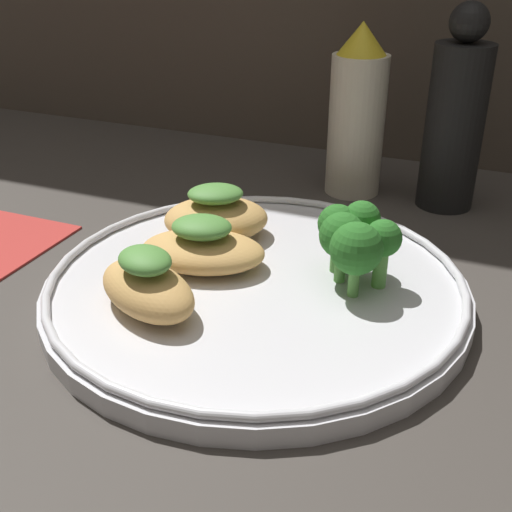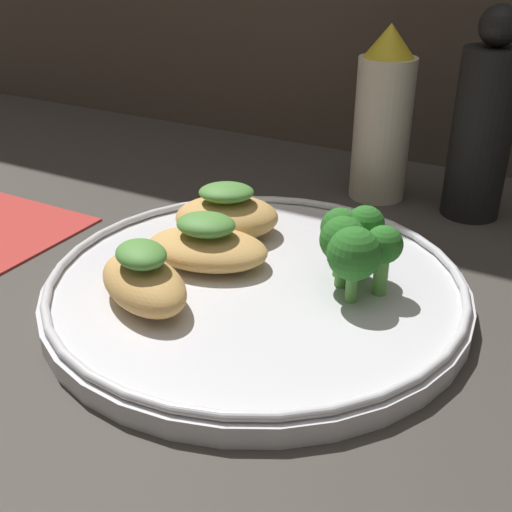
% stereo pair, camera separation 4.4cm
% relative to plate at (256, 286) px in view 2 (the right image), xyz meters
% --- Properties ---
extents(ground_plane, '(1.80, 1.80, 0.01)m').
position_rel_plate_xyz_m(ground_plane, '(0.00, 0.00, -0.01)').
color(ground_plane, '#3D3833').
extents(plate, '(0.30, 0.30, 0.02)m').
position_rel_plate_xyz_m(plate, '(0.00, 0.00, 0.00)').
color(plate, silver).
rests_on(plate, ground_plane).
extents(grilled_meat_front, '(0.09, 0.08, 0.04)m').
position_rel_plate_xyz_m(grilled_meat_front, '(-0.05, -0.06, 0.02)').
color(grilled_meat_front, tan).
rests_on(grilled_meat_front, plate).
extents(grilled_meat_middle, '(0.10, 0.08, 0.04)m').
position_rel_plate_xyz_m(grilled_meat_middle, '(-0.04, 0.01, 0.02)').
color(grilled_meat_middle, tan).
rests_on(grilled_meat_middle, plate).
extents(grilled_meat_back, '(0.10, 0.09, 0.04)m').
position_rel_plate_xyz_m(grilled_meat_back, '(-0.06, 0.06, 0.02)').
color(grilled_meat_back, tan).
rests_on(grilled_meat_back, plate).
extents(broccoli_bunch, '(0.06, 0.07, 0.05)m').
position_rel_plate_xyz_m(broccoli_bunch, '(0.06, 0.02, 0.04)').
color(broccoli_bunch, '#569942').
rests_on(broccoli_bunch, plate).
extents(sauce_bottle, '(0.05, 0.05, 0.16)m').
position_rel_plate_xyz_m(sauce_bottle, '(0.01, 0.23, 0.07)').
color(sauce_bottle, beige).
rests_on(sauce_bottle, ground_plane).
extents(pepper_grinder, '(0.05, 0.05, 0.18)m').
position_rel_plate_xyz_m(pepper_grinder, '(0.10, 0.23, 0.07)').
color(pepper_grinder, black).
rests_on(pepper_grinder, ground_plane).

